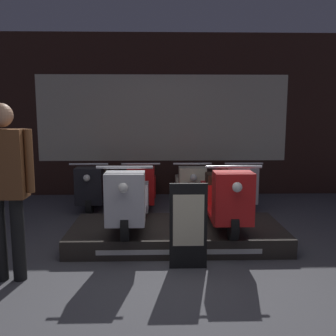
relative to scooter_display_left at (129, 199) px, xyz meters
name	(u,v)px	position (x,y,z in m)	size (l,w,h in m)	color
ground_plane	(167,284)	(0.46, -1.16, -0.58)	(30.00, 30.00, 0.00)	#4C4C51
shop_wall_back	(163,116)	(0.46, 2.91, 1.02)	(9.03, 0.09, 3.20)	#331E19
display_platform	(177,234)	(0.61, 0.01, -0.47)	(2.71, 1.20, 0.23)	#2D2823
scooter_display_left	(129,199)	(0.00, 0.00, 0.00)	(0.63, 1.53, 0.86)	black
scooter_display_right	(225,199)	(1.22, 0.00, 0.00)	(0.63, 1.53, 0.86)	black
scooter_backrow_0	(95,187)	(-0.75, 1.90, -0.23)	(0.63, 1.53, 0.86)	black
scooter_backrow_1	(142,187)	(0.09, 1.90, -0.23)	(0.63, 1.53, 0.86)	black
scooter_backrow_2	(190,187)	(0.93, 1.90, -0.23)	(0.63, 1.53, 0.86)	black
scooter_backrow_3	(236,187)	(1.77, 1.90, -0.23)	(0.63, 1.53, 0.86)	black
person_left_browsing	(5,178)	(-1.12, -1.02, 0.46)	(0.57, 0.23, 1.77)	black
price_sign_board	(188,226)	(0.69, -0.78, -0.11)	(0.40, 0.04, 0.94)	black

